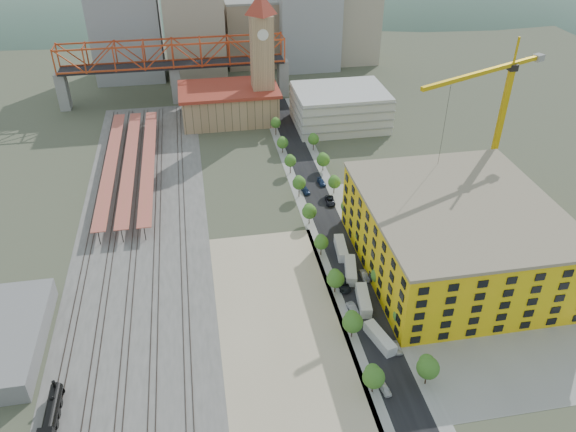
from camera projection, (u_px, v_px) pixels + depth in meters
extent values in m
plane|color=#474C38|center=(275.00, 237.00, 154.07)|extent=(400.00, 400.00, 0.00)
cube|color=#605E59|center=(144.00, 216.00, 163.17)|extent=(36.00, 165.00, 0.06)
cube|color=tan|center=(280.00, 318.00, 127.55)|extent=(28.00, 67.00, 0.06)
cube|color=black|center=(320.00, 203.00, 168.74)|extent=(12.00, 170.00, 0.06)
cube|color=gray|center=(302.00, 205.00, 167.94)|extent=(3.00, 170.00, 0.04)
cube|color=gray|center=(338.00, 202.00, 169.55)|extent=(3.00, 170.00, 0.04)
cube|color=gray|center=(460.00, 264.00, 144.20)|extent=(50.00, 90.00, 0.06)
cube|color=#382B23|center=(92.00, 220.00, 160.95)|extent=(0.12, 160.00, 0.18)
cube|color=#382B23|center=(97.00, 220.00, 161.16)|extent=(0.12, 160.00, 0.18)
cube|color=#382B23|center=(113.00, 218.00, 161.83)|extent=(0.12, 160.00, 0.18)
cube|color=#382B23|center=(118.00, 218.00, 162.04)|extent=(0.12, 160.00, 0.18)
cube|color=#382B23|center=(134.00, 216.00, 162.71)|extent=(0.12, 160.00, 0.18)
cube|color=#382B23|center=(139.00, 216.00, 162.92)|extent=(0.12, 160.00, 0.18)
cube|color=#382B23|center=(155.00, 214.00, 163.59)|extent=(0.12, 160.00, 0.18)
cube|color=#382B23|center=(160.00, 214.00, 163.80)|extent=(0.12, 160.00, 0.18)
cube|color=#382B23|center=(180.00, 212.00, 164.61)|extent=(0.12, 160.00, 0.18)
cube|color=#382B23|center=(185.00, 211.00, 164.82)|extent=(0.12, 160.00, 0.18)
cube|color=#C2524A|center=(111.00, 163.00, 182.00)|extent=(4.00, 80.00, 0.25)
cylinder|color=black|center=(112.00, 168.00, 183.10)|extent=(0.24, 0.24, 4.00)
cube|color=#C2524A|center=(130.00, 161.00, 182.88)|extent=(4.00, 80.00, 0.25)
cylinder|color=black|center=(131.00, 167.00, 183.98)|extent=(0.24, 0.24, 4.00)
cube|color=#C2524A|center=(148.00, 160.00, 183.76)|extent=(4.00, 80.00, 0.25)
cylinder|color=black|center=(149.00, 165.00, 184.86)|extent=(0.24, 0.24, 4.00)
cube|color=tan|center=(229.00, 105.00, 217.50)|extent=(36.00, 22.00, 12.00)
cube|color=maroon|center=(228.00, 89.00, 213.93)|extent=(38.00, 24.00, 1.20)
cube|color=tan|center=(262.00, 70.00, 210.07)|extent=(8.00, 8.00, 40.00)
cylinder|color=white|center=(263.00, 35.00, 199.00)|extent=(4.00, 0.30, 4.00)
cube|color=silver|center=(340.00, 107.00, 213.09)|extent=(34.00, 26.00, 14.00)
cube|color=gray|center=(63.00, 91.00, 226.06)|extent=(4.00, 6.00, 15.00)
cube|color=gray|center=(283.00, 78.00, 239.26)|extent=(4.00, 6.00, 15.00)
cube|color=gray|center=(176.00, 84.00, 232.66)|extent=(4.00, 6.00, 15.00)
cube|color=black|center=(174.00, 65.00, 228.27)|extent=(90.00, 9.00, 1.00)
cube|color=yellow|center=(455.00, 237.00, 138.83)|extent=(44.00, 50.00, 18.00)
cube|color=gray|center=(461.00, 205.00, 133.66)|extent=(44.60, 50.60, 0.80)
cube|color=#9EA0A3|center=(127.00, 35.00, 252.21)|extent=(30.00, 25.00, 38.00)
cube|color=#B2A58C|center=(194.00, 19.00, 248.65)|extent=(26.00, 22.00, 52.00)
cube|color=gray|center=(251.00, 32.00, 270.99)|extent=(24.00, 24.00, 30.00)
cube|color=#9EA0A3|center=(308.00, 2.00, 258.33)|extent=(28.00, 22.00, 60.00)
cube|color=#B2A58C|center=(355.00, 15.00, 270.36)|extent=(22.00, 20.00, 44.00)
cube|color=brown|center=(221.00, 32.00, 278.26)|extent=(20.00, 20.00, 26.00)
ellipsoid|color=#4C6B59|center=(106.00, 116.00, 393.58)|extent=(396.00, 216.00, 180.00)
ellipsoid|color=#4C6B59|center=(275.00, 135.00, 424.36)|extent=(484.00, 264.00, 220.00)
ellipsoid|color=#4C6B59|center=(429.00, 97.00, 429.87)|extent=(418.00, 228.00, 190.00)
cylinder|color=black|center=(52.00, 411.00, 103.88)|extent=(2.39, 11.48, 2.39)
cylinder|color=black|center=(54.00, 384.00, 106.87)|extent=(0.67, 0.67, 1.53)
sphere|color=black|center=(52.00, 398.00, 104.77)|extent=(0.96, 0.96, 0.96)
cone|color=black|center=(59.00, 388.00, 110.02)|extent=(2.49, 1.53, 2.49)
cube|color=gold|center=(497.00, 139.00, 160.43)|extent=(1.42, 1.42, 39.91)
cube|color=black|center=(513.00, 67.00, 148.98)|extent=(2.22, 2.22, 1.77)
cube|color=gold|center=(470.00, 76.00, 140.67)|extent=(31.30, 14.50, 1.06)
cube|color=gold|center=(526.00, 60.00, 150.96)|extent=(10.17, 5.25, 1.06)
cube|color=gray|center=(538.00, 58.00, 153.53)|extent=(3.33, 3.10, 1.77)
cube|color=gold|center=(517.00, 51.00, 146.54)|extent=(0.44, 0.44, 7.10)
cube|color=silver|center=(380.00, 338.00, 120.64)|extent=(4.89, 9.72, 2.57)
cube|color=silver|center=(364.00, 300.00, 130.67)|extent=(3.96, 10.12, 2.70)
cube|color=silver|center=(351.00, 270.00, 139.94)|extent=(4.65, 10.18, 2.70)
cube|color=silver|center=(341.00, 248.00, 147.73)|extent=(3.45, 9.73, 2.61)
imported|color=silver|center=(385.00, 389.00, 110.14)|extent=(2.15, 4.13, 1.34)
imported|color=#939398|center=(353.00, 308.00, 129.29)|extent=(2.17, 4.46, 1.41)
imported|color=black|center=(344.00, 285.00, 136.05)|extent=(2.73, 5.66, 1.56)
imported|color=navy|center=(306.00, 191.00, 173.79)|extent=(2.55, 4.88, 1.35)
imported|color=silver|center=(397.00, 348.00, 119.12)|extent=(1.59, 3.89, 1.32)
imported|color=gray|center=(364.00, 276.00, 139.02)|extent=(1.59, 4.46, 1.47)
imported|color=black|center=(330.00, 201.00, 168.46)|extent=(3.02, 5.83, 1.57)
imported|color=navy|center=(321.00, 182.00, 178.08)|extent=(2.31, 4.92, 1.39)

